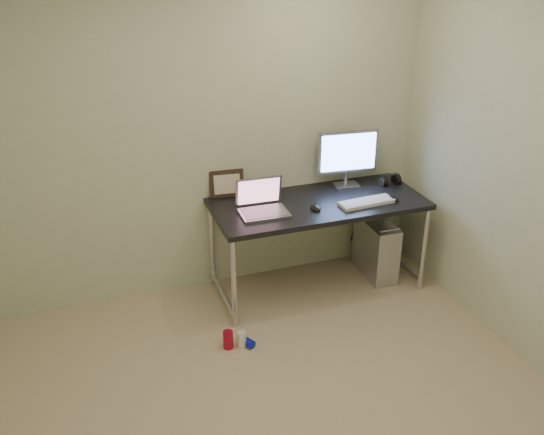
{
  "coord_description": "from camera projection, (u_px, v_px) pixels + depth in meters",
  "views": [
    {
      "loc": [
        -0.94,
        -2.46,
        2.61
      ],
      "look_at": [
        0.3,
        1.04,
        0.85
      ],
      "focal_mm": 40.0,
      "sensor_mm": 36.0,
      "label": 1
    }
  ],
  "objects": [
    {
      "name": "headphones",
      "position": [
        390.0,
        181.0,
        4.91
      ],
      "size": [
        0.16,
        0.1,
        0.11
      ],
      "rotation": [
        0.0,
        0.0,
        0.04
      ],
      "color": "black",
      "rests_on": "desk"
    },
    {
      "name": "wall_back",
      "position": [
        202.0,
        136.0,
        4.46
      ],
      "size": [
        3.5,
        0.02,
        2.5
      ],
      "primitive_type": "cube",
      "color": "beige",
      "rests_on": "ground"
    },
    {
      "name": "picture_frame",
      "position": [
        227.0,
        184.0,
        4.65
      ],
      "size": [
        0.27,
        0.1,
        0.21
      ],
      "primitive_type": "cube",
      "rotation": [
        -0.21,
        0.0,
        -0.1
      ],
      "color": "black",
      "rests_on": "desk"
    },
    {
      "name": "laptop",
      "position": [
        262.0,
        204.0,
        4.42
      ],
      "size": [
        0.36,
        0.3,
        0.24
      ],
      "rotation": [
        0.0,
        0.0,
        -0.03
      ],
      "color": "#A5A5AD",
      "rests_on": "desk"
    },
    {
      "name": "tower_computer",
      "position": [
        376.0,
        248.0,
        5.0
      ],
      "size": [
        0.21,
        0.47,
        0.51
      ],
      "rotation": [
        0.0,
        0.0,
        -0.02
      ],
      "color": "silver",
      "rests_on": "ground"
    },
    {
      "name": "webcam",
      "position": [
        259.0,
        184.0,
        4.69
      ],
      "size": [
        0.05,
        0.04,
        0.12
      ],
      "rotation": [
        0.0,
        0.0,
        0.14
      ],
      "color": "silver",
      "rests_on": "desk"
    },
    {
      "name": "can_red",
      "position": [
        228.0,
        340.0,
        4.17
      ],
      "size": [
        0.09,
        0.09,
        0.13
      ],
      "primitive_type": "cylinder",
      "rotation": [
        0.0,
        0.0,
        -0.41
      ],
      "color": "#A80C25",
      "rests_on": "ground"
    },
    {
      "name": "mouse_right",
      "position": [
        393.0,
        198.0,
        4.62
      ],
      "size": [
        0.08,
        0.12,
        0.04
      ],
      "primitive_type": "ellipsoid",
      "rotation": [
        0.0,
        0.0,
        0.05
      ],
      "color": "black",
      "rests_on": "desk"
    },
    {
      "name": "monitor",
      "position": [
        348.0,
        154.0,
        4.78
      ],
      "size": [
        0.49,
        0.16,
        0.46
      ],
      "rotation": [
        0.0,
        0.0,
        -0.1
      ],
      "color": "#A5A5AD",
      "rests_on": "desk"
    },
    {
      "name": "can_blue",
      "position": [
        247.0,
        342.0,
        4.2
      ],
      "size": [
        0.1,
        0.13,
        0.06
      ],
      "primitive_type": "cylinder",
      "rotation": [
        1.57,
        0.0,
        0.45
      ],
      "color": "#0D19BE",
      "rests_on": "ground"
    },
    {
      "name": "cable_b",
      "position": [
        366.0,
        219.0,
        5.18
      ],
      "size": [
        0.02,
        0.11,
        0.71
      ],
      "primitive_type": "cylinder",
      "rotation": [
        0.14,
        0.0,
        0.09
      ],
      "color": "black",
      "rests_on": "ground"
    },
    {
      "name": "floor",
      "position": [
        284.0,
        430.0,
        3.5
      ],
      "size": [
        3.5,
        3.5,
        0.0
      ],
      "primitive_type": "plane",
      "color": "tan",
      "rests_on": "ground"
    },
    {
      "name": "can_white",
      "position": [
        242.0,
        340.0,
        4.18
      ],
      "size": [
        0.08,
        0.08,
        0.12
      ],
      "primitive_type": "cylinder",
      "rotation": [
        0.0,
        0.0,
        -0.18
      ],
      "color": "white",
      "rests_on": "ground"
    },
    {
      "name": "cable_a",
      "position": [
        356.0,
        218.0,
        5.16
      ],
      "size": [
        0.01,
        0.16,
        0.69
      ],
      "primitive_type": "cylinder",
      "rotation": [
        0.21,
        0.0,
        0.0
      ],
      "color": "black",
      "rests_on": "ground"
    },
    {
      "name": "keyboard",
      "position": [
        367.0,
        202.0,
        4.56
      ],
      "size": [
        0.44,
        0.17,
        0.03
      ],
      "primitive_type": "cube",
      "rotation": [
        0.0,
        0.0,
        0.07
      ],
      "color": "silver",
      "rests_on": "desk"
    },
    {
      "name": "mouse_left",
      "position": [
        316.0,
        207.0,
        4.47
      ],
      "size": [
        0.07,
        0.12,
        0.04
      ],
      "primitive_type": "ellipsoid",
      "rotation": [
        0.0,
        0.0,
        -0.03
      ],
      "color": "black",
      "rests_on": "desk"
    },
    {
      "name": "desk",
      "position": [
        318.0,
        211.0,
        4.64
      ],
      "size": [
        1.63,
        0.71,
        0.75
      ],
      "color": "black",
      "rests_on": "ground"
    }
  ]
}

